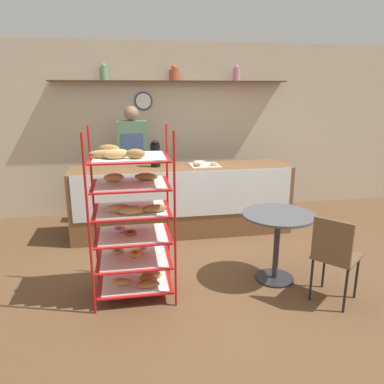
% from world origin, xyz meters
% --- Properties ---
extents(ground_plane, '(14.00, 14.00, 0.00)m').
position_xyz_m(ground_plane, '(0.00, 0.00, 0.00)').
color(ground_plane, brown).
extents(back_wall, '(10.00, 0.30, 2.70)m').
position_xyz_m(back_wall, '(-0.00, 2.33, 1.36)').
color(back_wall, beige).
rests_on(back_wall, ground_plane).
extents(display_counter, '(3.03, 0.68, 0.96)m').
position_xyz_m(display_counter, '(0.00, 1.23, 0.48)').
color(display_counter, brown).
rests_on(display_counter, ground_plane).
extents(pastry_rack, '(0.77, 0.60, 1.66)m').
position_xyz_m(pastry_rack, '(-0.73, -0.36, 0.80)').
color(pastry_rack, '#B71414').
rests_on(pastry_rack, ground_plane).
extents(person_worker, '(0.43, 0.23, 1.76)m').
position_xyz_m(person_worker, '(-0.65, 1.76, 0.96)').
color(person_worker, '#282833').
rests_on(person_worker, ground_plane).
extents(cafe_table, '(0.75, 0.75, 0.75)m').
position_xyz_m(cafe_table, '(0.78, -0.31, 0.57)').
color(cafe_table, '#262628').
rests_on(cafe_table, ground_plane).
extents(cafe_chair, '(0.54, 0.54, 0.87)m').
position_xyz_m(cafe_chair, '(1.12, -0.85, 0.53)').
color(cafe_chair, black).
rests_on(cafe_chair, ground_plane).
extents(coffee_carafe, '(0.13, 0.13, 0.36)m').
position_xyz_m(coffee_carafe, '(-0.36, 1.30, 1.13)').
color(coffee_carafe, black).
rests_on(coffee_carafe, display_counter).
extents(donut_tray_counter, '(0.40, 0.36, 0.05)m').
position_xyz_m(donut_tray_counter, '(0.31, 1.27, 0.98)').
color(donut_tray_counter, white).
rests_on(donut_tray_counter, display_counter).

